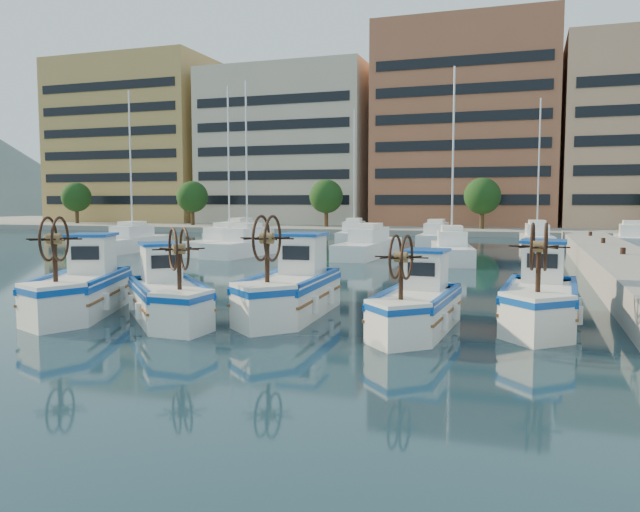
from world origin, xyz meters
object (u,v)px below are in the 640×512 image
Objects in this scene: fishing_boat_a at (82,286)px; fishing_boat_c at (292,287)px; fishing_boat_b at (168,293)px; fishing_boat_e at (541,296)px; fishing_boat_d at (418,303)px.

fishing_boat_c is at bearing -5.17° from fishing_boat_a.
fishing_boat_b is 11.11m from fishing_boat_e.
fishing_boat_a is 10.77m from fishing_boat_d.
fishing_boat_e is (14.02, 2.64, -0.03)m from fishing_boat_a.
fishing_boat_a is 1.01× the size of fishing_boat_c.
fishing_boat_c reaches higher than fishing_boat_d.
fishing_boat_a reaches higher than fishing_boat_b.
fishing_boat_a is at bearing -166.07° from fishing_boat_e.
fishing_boat_d is at bearing -16.84° from fishing_boat_a.
fishing_boat_b is 7.53m from fishing_boat_d.
fishing_boat_b reaches higher than fishing_boat_d.
fishing_boat_d is 3.76m from fishing_boat_e.
fishing_boat_e is at bearing -10.40° from fishing_boat_a.
fishing_boat_d is at bearing -17.17° from fishing_boat_c.
fishing_boat_c is (6.54, 1.86, 0.01)m from fishing_boat_a.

